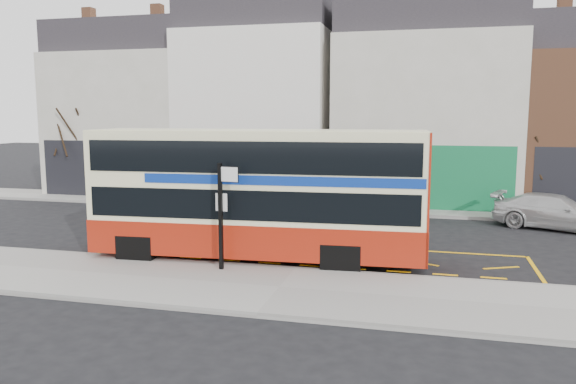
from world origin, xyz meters
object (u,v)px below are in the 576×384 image
(car_silver, at_px, (194,193))
(street_tree_left, at_px, (73,119))
(car_grey, at_px, (373,200))
(bus_stop_post, at_px, (223,206))
(double_decker_bus, at_px, (258,193))
(street_tree_right, at_px, (536,146))
(car_white, at_px, (555,212))

(car_silver, relative_size, street_tree_left, 0.69)
(car_silver, distance_m, car_grey, 8.83)
(bus_stop_post, height_order, car_silver, bus_stop_post)
(car_grey, height_order, street_tree_left, street_tree_left)
(double_decker_bus, height_order, street_tree_right, street_tree_right)
(car_white, bearing_deg, bus_stop_post, 150.42)
(car_silver, bearing_deg, car_white, -100.76)
(bus_stop_post, bearing_deg, car_grey, 79.47)
(double_decker_bus, xyz_separation_m, bus_stop_post, (-0.57, -1.69, -0.18))
(car_silver, bearing_deg, street_tree_right, -88.72)
(double_decker_bus, height_order, street_tree_left, street_tree_left)
(car_white, bearing_deg, car_grey, 101.63)
(car_white, bearing_deg, street_tree_left, 101.95)
(street_tree_left, bearing_deg, car_silver, -14.62)
(double_decker_bus, height_order, car_white, double_decker_bus)
(car_grey, distance_m, car_white, 7.59)
(car_grey, xyz_separation_m, car_white, (7.52, -1.04, -0.03))
(street_tree_right, bearing_deg, car_silver, -171.85)
(car_grey, height_order, car_white, car_grey)
(street_tree_left, bearing_deg, car_white, -7.53)
(street_tree_left, distance_m, street_tree_right, 24.24)
(car_silver, xyz_separation_m, car_white, (16.35, -1.11, -0.05))
(double_decker_bus, relative_size, car_silver, 2.40)
(bus_stop_post, bearing_deg, car_silver, 124.73)
(street_tree_left, bearing_deg, street_tree_right, 0.41)
(double_decker_bus, bearing_deg, bus_stop_post, -111.98)
(car_grey, xyz_separation_m, street_tree_left, (-16.98, 2.20, 3.60))
(double_decker_bus, distance_m, car_silver, 10.81)
(double_decker_bus, xyz_separation_m, street_tree_left, (-14.21, 10.96, 2.14))
(car_white, bearing_deg, street_tree_right, 24.19)
(street_tree_right, bearing_deg, car_white, -85.29)
(car_silver, relative_size, car_white, 0.91)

